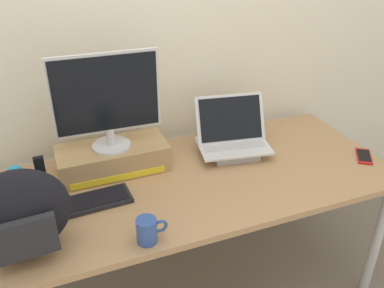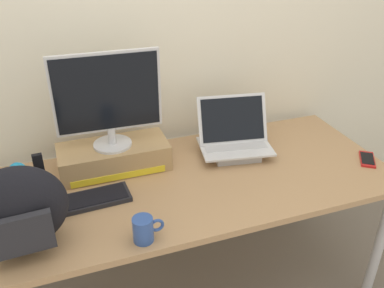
% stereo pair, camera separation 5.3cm
% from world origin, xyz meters
% --- Properties ---
extents(back_wall, '(7.00, 0.10, 2.60)m').
position_xyz_m(back_wall, '(0.00, 0.50, 1.30)').
color(back_wall, silver).
rests_on(back_wall, ground).
extents(desk, '(1.86, 0.80, 0.73)m').
position_xyz_m(desk, '(0.00, 0.00, 0.66)').
color(desk, '#A87F56').
rests_on(desk, ground).
extents(toner_box_yellow, '(0.51, 0.23, 0.12)m').
position_xyz_m(toner_box_yellow, '(-0.32, 0.21, 0.79)').
color(toner_box_yellow, '#A88456').
rests_on(toner_box_yellow, desk).
extents(desktop_monitor, '(0.47, 0.18, 0.44)m').
position_xyz_m(desktop_monitor, '(-0.32, 0.20, 1.09)').
color(desktop_monitor, silver).
rests_on(desktop_monitor, toner_box_yellow).
extents(open_laptop, '(0.39, 0.30, 0.28)m').
position_xyz_m(open_laptop, '(0.28, 0.15, 0.78)').
color(open_laptop, '#ADADB2').
rests_on(open_laptop, desk).
extents(external_keyboard, '(0.44, 0.15, 0.02)m').
position_xyz_m(external_keyboard, '(-0.51, -0.03, 0.74)').
color(external_keyboard, black).
rests_on(external_keyboard, desk).
extents(messenger_backpack, '(0.35, 0.25, 0.33)m').
position_xyz_m(messenger_backpack, '(-0.72, -0.21, 0.89)').
color(messenger_backpack, black).
rests_on(messenger_backpack, desk).
extents(coffee_mug, '(0.12, 0.08, 0.10)m').
position_xyz_m(coffee_mug, '(-0.30, -0.33, 0.78)').
color(coffee_mug, '#2D4C93').
rests_on(coffee_mug, desk).
extents(cell_phone, '(0.14, 0.16, 0.01)m').
position_xyz_m(cell_phone, '(0.87, -0.14, 0.73)').
color(cell_phone, red).
rests_on(cell_phone, desk).
extents(plush_toy, '(0.08, 0.08, 0.08)m').
position_xyz_m(plush_toy, '(-0.75, 0.26, 0.77)').
color(plush_toy, '#2393CC').
rests_on(plush_toy, desk).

